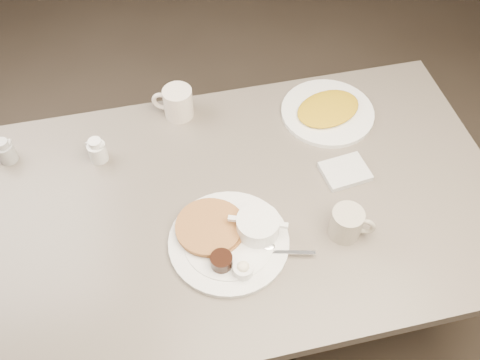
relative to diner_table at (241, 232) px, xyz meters
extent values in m
cube|color=#4C3F33|center=(0.00, 0.00, -0.59)|extent=(7.00, 8.00, 0.02)
cube|color=slate|center=(0.00, 0.00, 0.15)|extent=(1.50, 0.90, 0.04)
cylinder|color=black|center=(0.00, 0.00, -0.21)|extent=(0.14, 0.14, 0.69)
cylinder|color=black|center=(0.00, 0.00, -0.57)|extent=(0.56, 0.56, 0.03)
cylinder|color=white|center=(-0.06, -0.13, 0.18)|extent=(0.42, 0.42, 0.01)
cylinder|color=white|center=(-0.06, -0.13, 0.19)|extent=(0.31, 0.31, 0.00)
cylinder|color=#AC6E35|center=(-0.10, -0.08, 0.19)|extent=(0.24, 0.24, 0.01)
cylinder|color=#AC6E35|center=(-0.11, -0.09, 0.20)|extent=(0.23, 0.23, 0.01)
cylinder|color=white|center=(0.02, -0.12, 0.21)|extent=(0.15, 0.15, 0.05)
cube|color=white|center=(-0.04, -0.09, 0.23)|extent=(0.03, 0.02, 0.01)
cube|color=white|center=(0.08, -0.14, 0.23)|extent=(0.03, 0.02, 0.01)
ellipsoid|color=white|center=(0.01, -0.11, 0.22)|extent=(0.07, 0.07, 0.03)
ellipsoid|color=white|center=(0.03, -0.13, 0.22)|extent=(0.06, 0.06, 0.02)
cylinder|color=black|center=(-0.10, -0.20, 0.20)|extent=(0.07, 0.07, 0.04)
cylinder|color=white|center=(-0.05, -0.23, 0.20)|extent=(0.07, 0.07, 0.03)
ellipsoid|color=#FFF1C7|center=(-0.05, -0.23, 0.21)|extent=(0.04, 0.04, 0.02)
cube|color=white|center=(0.09, -0.20, 0.19)|extent=(0.13, 0.04, 0.00)
ellipsoid|color=white|center=(0.03, -0.17, 0.19)|extent=(0.05, 0.04, 0.01)
cylinder|color=#B8B09C|center=(0.25, -0.16, 0.21)|extent=(0.11, 0.11, 0.09)
cylinder|color=black|center=(0.25, -0.16, 0.25)|extent=(0.09, 0.09, 0.01)
torus|color=#B8B09C|center=(0.29, -0.18, 0.21)|extent=(0.06, 0.04, 0.06)
cube|color=silver|center=(0.32, 0.03, 0.18)|extent=(0.14, 0.12, 0.02)
cylinder|color=white|center=(-0.12, 0.38, 0.22)|extent=(0.12, 0.12, 0.10)
torus|color=white|center=(-0.17, 0.39, 0.22)|extent=(0.07, 0.04, 0.07)
cylinder|color=#BBBAB7|center=(-0.64, 0.30, 0.20)|extent=(0.06, 0.06, 0.06)
cylinder|color=#BBBAB7|center=(-0.64, 0.30, 0.24)|extent=(0.05, 0.05, 0.02)
cone|color=#BBBAB7|center=(-0.62, 0.30, 0.24)|extent=(0.02, 0.02, 0.02)
cylinder|color=white|center=(-0.38, 0.24, 0.20)|extent=(0.07, 0.07, 0.06)
cylinder|color=white|center=(-0.38, 0.24, 0.24)|extent=(0.05, 0.05, 0.02)
cone|color=white|center=(-0.37, 0.23, 0.24)|extent=(0.03, 0.03, 0.02)
torus|color=white|center=(-0.40, 0.27, 0.20)|extent=(0.03, 0.03, 0.04)
cylinder|color=white|center=(0.34, 0.27, 0.18)|extent=(0.38, 0.38, 0.01)
ellipsoid|color=gold|center=(0.34, 0.27, 0.19)|extent=(0.25, 0.22, 0.02)
camera|label=1|loc=(-0.20, -0.84, 1.39)|focal=39.75mm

